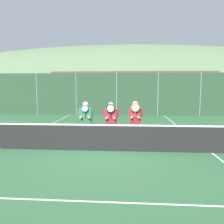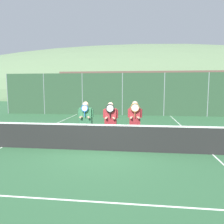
{
  "view_description": "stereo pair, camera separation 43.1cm",
  "coord_description": "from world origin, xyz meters",
  "px_view_note": "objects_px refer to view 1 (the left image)",
  "views": [
    {
      "loc": [
        0.88,
        -7.59,
        2.28
      ],
      "look_at": [
        0.29,
        0.79,
        1.32
      ],
      "focal_mm": 35.0,
      "sensor_mm": 36.0,
      "label": 1
    },
    {
      "loc": [
        1.3,
        -7.55,
        2.28
      ],
      "look_at": [
        0.29,
        0.79,
        1.32
      ],
      "focal_mm": 35.0,
      "sensor_mm": 36.0,
      "label": 2
    }
  ],
  "objects_px": {
    "player_leftmost": "(86,120)",
    "car_far_left": "(55,102)",
    "car_center": "(158,102)",
    "car_right_of_center": "(214,101)",
    "player_center_right": "(135,120)",
    "player_center_left": "(111,120)",
    "car_left_of_center": "(105,102)"
  },
  "relations": [
    {
      "from": "car_center",
      "to": "car_right_of_center",
      "type": "distance_m",
      "value": 5.2
    },
    {
      "from": "player_leftmost",
      "to": "car_right_of_center",
      "type": "xyz_separation_m",
      "value": [
        9.74,
        12.94,
        -0.1
      ]
    },
    {
      "from": "car_center",
      "to": "car_right_of_center",
      "type": "relative_size",
      "value": 1.03
    },
    {
      "from": "player_center_left",
      "to": "car_far_left",
      "type": "bearing_deg",
      "value": 116.88
    },
    {
      "from": "player_leftmost",
      "to": "car_center",
      "type": "distance_m",
      "value": 13.59
    },
    {
      "from": "car_right_of_center",
      "to": "car_left_of_center",
      "type": "bearing_deg",
      "value": -178.36
    },
    {
      "from": "car_center",
      "to": "car_right_of_center",
      "type": "height_order",
      "value": "car_right_of_center"
    },
    {
      "from": "player_leftmost",
      "to": "player_center_left",
      "type": "distance_m",
      "value": 0.97
    },
    {
      "from": "player_center_left",
      "to": "car_center",
      "type": "relative_size",
      "value": 0.38
    },
    {
      "from": "player_center_left",
      "to": "player_center_right",
      "type": "height_order",
      "value": "player_center_right"
    },
    {
      "from": "car_center",
      "to": "car_far_left",
      "type": "bearing_deg",
      "value": -178.64
    },
    {
      "from": "car_left_of_center",
      "to": "car_center",
      "type": "xyz_separation_m",
      "value": [
        5.1,
        0.16,
        -0.01
      ]
    },
    {
      "from": "car_left_of_center",
      "to": "car_right_of_center",
      "type": "relative_size",
      "value": 0.95
    },
    {
      "from": "player_leftmost",
      "to": "car_far_left",
      "type": "xyz_separation_m",
      "value": [
        -5.41,
        12.57,
        -0.17
      ]
    },
    {
      "from": "player_center_left",
      "to": "car_far_left",
      "type": "height_order",
      "value": "player_center_left"
    },
    {
      "from": "player_leftmost",
      "to": "car_center",
      "type": "bearing_deg",
      "value": 70.49
    },
    {
      "from": "car_right_of_center",
      "to": "player_leftmost",
      "type": "bearing_deg",
      "value": -126.96
    },
    {
      "from": "player_center_left",
      "to": "car_left_of_center",
      "type": "relative_size",
      "value": 0.41
    },
    {
      "from": "car_center",
      "to": "car_right_of_center",
      "type": "bearing_deg",
      "value": 1.46
    },
    {
      "from": "player_leftmost",
      "to": "car_center",
      "type": "height_order",
      "value": "player_leftmost"
    },
    {
      "from": "player_center_right",
      "to": "player_center_left",
      "type": "bearing_deg",
      "value": -179.56
    },
    {
      "from": "player_center_left",
      "to": "player_leftmost",
      "type": "bearing_deg",
      "value": 179.66
    },
    {
      "from": "car_far_left",
      "to": "car_center",
      "type": "distance_m",
      "value": 9.95
    },
    {
      "from": "car_left_of_center",
      "to": "car_right_of_center",
      "type": "xyz_separation_m",
      "value": [
        10.3,
        0.3,
        0.06
      ]
    },
    {
      "from": "car_left_of_center",
      "to": "player_center_left",
      "type": "bearing_deg",
      "value": -83.09
    },
    {
      "from": "player_center_left",
      "to": "car_right_of_center",
      "type": "height_order",
      "value": "car_right_of_center"
    },
    {
      "from": "player_leftmost",
      "to": "player_center_left",
      "type": "height_order",
      "value": "player_leftmost"
    },
    {
      "from": "player_center_left",
      "to": "car_left_of_center",
      "type": "height_order",
      "value": "car_left_of_center"
    },
    {
      "from": "car_far_left",
      "to": "car_left_of_center",
      "type": "xyz_separation_m",
      "value": [
        4.84,
        0.07,
        0.02
      ]
    },
    {
      "from": "car_far_left",
      "to": "car_left_of_center",
      "type": "height_order",
      "value": "car_left_of_center"
    },
    {
      "from": "player_leftmost",
      "to": "car_far_left",
      "type": "height_order",
      "value": "player_leftmost"
    },
    {
      "from": "player_center_right",
      "to": "car_left_of_center",
      "type": "relative_size",
      "value": 0.42
    }
  ]
}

